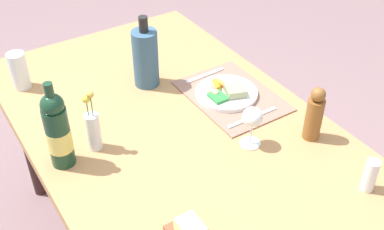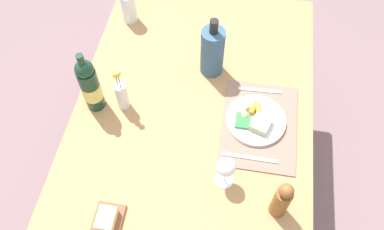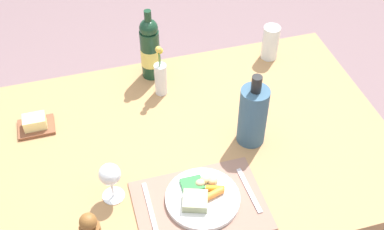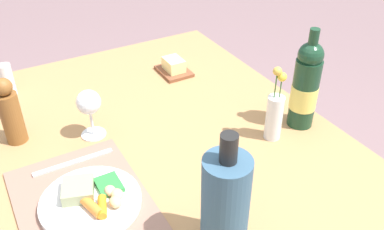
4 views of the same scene
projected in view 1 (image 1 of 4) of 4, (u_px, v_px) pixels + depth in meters
dining_table at (172, 136)px, 1.76m from camera, size 1.54×0.97×0.74m
placemat at (231, 96)px, 1.84m from camera, size 0.41×0.30×0.01m
dinner_plate at (226, 92)px, 1.83m from camera, size 0.24×0.24×0.05m
fork at (252, 117)px, 1.72m from camera, size 0.02×0.21×0.00m
knife at (205, 75)px, 1.94m from camera, size 0.02×0.18×0.00m
flower_vase at (93, 129)px, 1.56m from camera, size 0.05×0.05×0.23m
salt_shaker at (370, 175)px, 1.42m from camera, size 0.04×0.04×0.11m
cooler_bottle at (146, 57)px, 1.84m from camera, size 0.10×0.10×0.29m
water_tumbler at (20, 73)px, 1.85m from camera, size 0.07×0.07×0.15m
pepper_mill at (314, 115)px, 1.59m from camera, size 0.06×0.06×0.20m
wine_bottle at (58, 132)px, 1.47m from camera, size 0.08×0.08×0.30m
wine_glass at (252, 119)px, 1.56m from camera, size 0.07×0.07×0.15m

